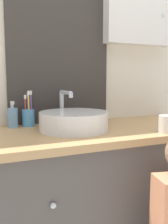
# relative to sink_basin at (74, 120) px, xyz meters

# --- Properties ---
(wall_back) EXTENTS (3.20, 0.18, 2.50)m
(wall_back) POSITION_rel_sink_basin_xyz_m (0.15, 0.30, 0.40)
(wall_back) COLOR beige
(wall_back) RESTS_ON ground_plane
(vanity_counter) EXTENTS (1.41, 0.58, 0.84)m
(vanity_counter) POSITION_rel_sink_basin_xyz_m (0.12, -0.01, -0.47)
(vanity_counter) COLOR #4C4742
(vanity_counter) RESTS_ON ground_plane
(sink_basin) EXTENTS (0.36, 0.41, 0.20)m
(sink_basin) POSITION_rel_sink_basin_xyz_m (0.00, 0.00, 0.00)
(sink_basin) COLOR silver
(sink_basin) RESTS_ON vanity_counter
(toothbrush_holder) EXTENTS (0.07, 0.07, 0.20)m
(toothbrush_holder) POSITION_rel_sink_basin_xyz_m (-0.20, 0.20, 0.00)
(toothbrush_holder) COLOR #4C93C6
(toothbrush_holder) RESTS_ON vanity_counter
(soap_dispenser) EXTENTS (0.06, 0.06, 0.15)m
(soap_dispenser) POSITION_rel_sink_basin_xyz_m (-0.28, 0.19, 0.01)
(soap_dispenser) COLOR #6B93B2
(soap_dispenser) RESTS_ON vanity_counter
(drinking_cup) EXTENTS (0.07, 0.07, 0.09)m
(drinking_cup) POSITION_rel_sink_basin_xyz_m (0.39, -0.24, -0.01)
(drinking_cup) COLOR silver
(drinking_cup) RESTS_ON vanity_counter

